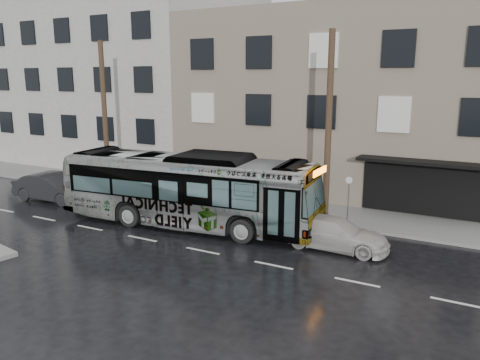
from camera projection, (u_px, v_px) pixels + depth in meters
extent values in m
plane|color=black|center=(176.00, 224.00, 22.94)|extent=(120.00, 120.00, 0.00)
cube|color=gray|center=(226.00, 200.00, 27.13)|extent=(90.00, 3.60, 0.15)
cube|color=#786E5C|center=(352.00, 102.00, 30.36)|extent=(20.00, 12.00, 11.00)
cube|color=beige|center=(103.00, 67.00, 41.81)|extent=(26.00, 15.00, 16.00)
cylinder|color=#4F3B27|center=(328.00, 129.00, 21.76)|extent=(0.30, 0.30, 9.00)
cylinder|color=#4F3B27|center=(105.00, 118.00, 28.27)|extent=(0.30, 0.30, 9.00)
cylinder|color=slate|center=(348.00, 201.00, 21.95)|extent=(0.06, 0.06, 2.40)
imported|color=#B2B2B2|center=(188.00, 190.00, 22.32)|extent=(13.01, 4.20, 3.56)
imported|color=beige|center=(335.00, 233.00, 19.49)|extent=(4.52, 1.86, 1.31)
imported|color=black|center=(53.00, 187.00, 27.06)|extent=(5.00, 2.01, 1.61)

